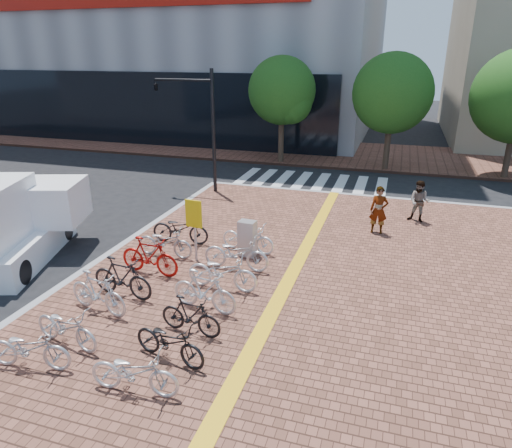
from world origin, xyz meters
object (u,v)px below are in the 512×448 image
(bike_7, at_px, (134,372))
(yellow_sign, at_px, (194,219))
(bike_8, at_px, (170,341))
(bike_12, at_px, (236,253))
(traffic_light_pole, at_px, (187,108))
(bike_3, at_px, (122,277))
(bike_4, at_px, (149,256))
(pedestrian_a, at_px, (379,210))
(utility_box, at_px, (247,238))
(bike_2, at_px, (98,292))
(bike_10, at_px, (204,291))
(box_truck, at_px, (12,224))
(bike_1, at_px, (66,327))
(bike_11, at_px, (222,271))
(bike_5, at_px, (165,242))
(bike_9, at_px, (190,316))
(pedestrian_b, at_px, (419,202))
(bike_13, at_px, (248,237))
(bike_6, at_px, (180,228))
(bike_0, at_px, (29,348))

(bike_7, distance_m, yellow_sign, 5.94)
(bike_7, height_order, bike_8, bike_7)
(bike_12, bearing_deg, bike_8, -179.47)
(traffic_light_pole, bearing_deg, bike_3, -75.00)
(bike_4, distance_m, yellow_sign, 1.71)
(pedestrian_a, distance_m, utility_box, 5.02)
(bike_2, height_order, utility_box, utility_box)
(bike_10, height_order, box_truck, box_truck)
(bike_1, bearing_deg, bike_11, -24.68)
(bike_8, distance_m, bike_10, 2.06)
(bike_5, bearing_deg, bike_10, -136.93)
(bike_9, distance_m, pedestrian_a, 8.58)
(bike_1, relative_size, bike_3, 0.96)
(bike_7, relative_size, box_truck, 0.36)
(yellow_sign, height_order, box_truck, box_truck)
(bike_5, bearing_deg, bike_7, -157.75)
(bike_3, xyz_separation_m, yellow_sign, (0.92, 2.59, 0.82))
(bike_3, bearing_deg, pedestrian_b, -36.09)
(bike_5, xyz_separation_m, bike_11, (2.51, -1.44, 0.03))
(yellow_sign, xyz_separation_m, box_truck, (-5.53, -1.39, -0.26))
(bike_11, relative_size, bike_13, 1.08)
(bike_7, distance_m, traffic_light_pole, 14.22)
(bike_9, bearing_deg, bike_13, 8.54)
(bike_6, distance_m, pedestrian_b, 8.98)
(bike_0, distance_m, bike_7, 2.43)
(bike_1, height_order, bike_3, bike_3)
(traffic_light_pole, relative_size, box_truck, 1.08)
(bike_8, relative_size, box_truck, 0.35)
(bike_10, xyz_separation_m, traffic_light_pole, (-4.97, 9.81, 3.22))
(bike_13, height_order, traffic_light_pole, traffic_light_pole)
(bike_8, distance_m, utility_box, 5.52)
(bike_4, height_order, bike_8, bike_4)
(bike_4, relative_size, traffic_light_pole, 0.35)
(bike_2, relative_size, pedestrian_a, 1.06)
(bike_13, distance_m, yellow_sign, 1.98)
(pedestrian_b, bearing_deg, box_truck, -132.95)
(bike_8, bearing_deg, bike_1, 106.20)
(bike_9, relative_size, bike_10, 0.86)
(bike_4, distance_m, bike_9, 3.41)
(bike_12, height_order, pedestrian_a, pedestrian_a)
(bike_5, relative_size, yellow_sign, 0.94)
(bike_0, relative_size, bike_10, 1.00)
(bike_1, bearing_deg, traffic_light_pole, 22.04)
(bike_5, distance_m, pedestrian_a, 7.51)
(bike_8, bearing_deg, bike_3, 61.52)
(box_truck, bearing_deg, traffic_light_pole, 77.02)
(bike_8, relative_size, pedestrian_b, 1.10)
(bike_10, relative_size, bike_11, 0.90)
(bike_11, bearing_deg, traffic_light_pole, 29.76)
(bike_1, bearing_deg, yellow_sign, -0.76)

